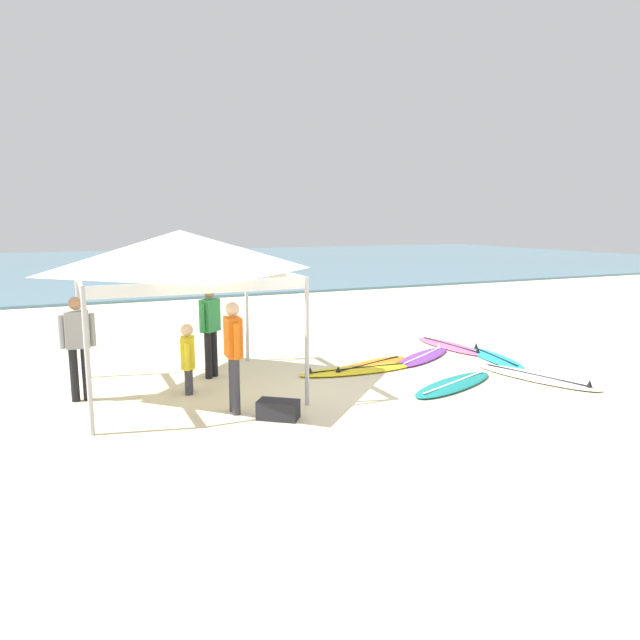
% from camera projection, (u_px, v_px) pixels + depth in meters
% --- Properties ---
extents(ground_plane, '(80.00, 80.00, 0.00)m').
position_uv_depth(ground_plane, '(325.00, 389.00, 10.00)').
color(ground_plane, beige).
extents(sea, '(80.00, 36.00, 0.10)m').
position_uv_depth(sea, '(130.00, 265.00, 37.49)').
color(sea, '#568499').
rests_on(sea, ground).
extents(canopy_tent, '(3.32, 3.32, 2.75)m').
position_uv_depth(canopy_tent, '(181.00, 252.00, 9.56)').
color(canopy_tent, '#B7B7BC').
rests_on(canopy_tent, ground).
extents(surfboard_pink, '(0.75, 2.24, 0.19)m').
position_uv_depth(surfboard_pink, '(450.00, 346.00, 13.30)').
color(surfboard_pink, pink).
rests_on(surfboard_pink, ground).
extents(surfboard_purple, '(2.09, 1.57, 0.19)m').
position_uv_depth(surfboard_purple, '(423.00, 357.00, 12.25)').
color(surfboard_purple, purple).
rests_on(surfboard_purple, ground).
extents(surfboard_teal, '(2.32, 1.41, 0.19)m').
position_uv_depth(surfboard_teal, '(454.00, 384.00, 10.21)').
color(surfboard_teal, '#19847F').
rests_on(surfboard_teal, ground).
extents(surfboard_yellow, '(2.44, 0.76, 0.19)m').
position_uv_depth(surfboard_yellow, '(357.00, 370.00, 11.20)').
color(surfboard_yellow, yellow).
rests_on(surfboard_yellow, ground).
extents(surfboard_white, '(1.32, 2.52, 0.19)m').
position_uv_depth(surfboard_white, '(536.00, 377.00, 10.68)').
color(surfboard_white, white).
rests_on(surfboard_white, ground).
extents(surfboard_cyan, '(0.89, 2.05, 0.19)m').
position_uv_depth(surfboard_cyan, '(495.00, 358.00, 12.17)').
color(surfboard_cyan, '#23B2CC').
rests_on(surfboard_cyan, ground).
extents(surfboard_orange, '(2.25, 1.29, 0.19)m').
position_uv_depth(surfboard_orange, '(369.00, 365.00, 11.52)').
color(surfboard_orange, orange).
rests_on(surfboard_orange, ground).
extents(person_orange, '(0.24, 0.55, 1.71)m').
position_uv_depth(person_orange, '(233.00, 350.00, 8.63)').
color(person_orange, '#383842').
rests_on(person_orange, ground).
extents(person_green, '(0.44, 0.40, 1.71)m').
position_uv_depth(person_green, '(210.00, 325.00, 10.62)').
color(person_green, black).
rests_on(person_green, ground).
extents(person_grey, '(0.55, 0.22, 1.71)m').
position_uv_depth(person_grey, '(78.00, 341.00, 9.22)').
color(person_grey, black).
rests_on(person_grey, ground).
extents(person_yellow, '(0.30, 0.54, 1.20)m').
position_uv_depth(person_yellow, '(188.00, 356.00, 9.69)').
color(person_yellow, '#383842').
rests_on(person_yellow, ground).
extents(gear_bag_near_tent, '(0.67, 0.62, 0.28)m').
position_uv_depth(gear_bag_near_tent, '(278.00, 410.00, 8.50)').
color(gear_bag_near_tent, '#232328').
rests_on(gear_bag_near_tent, ground).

